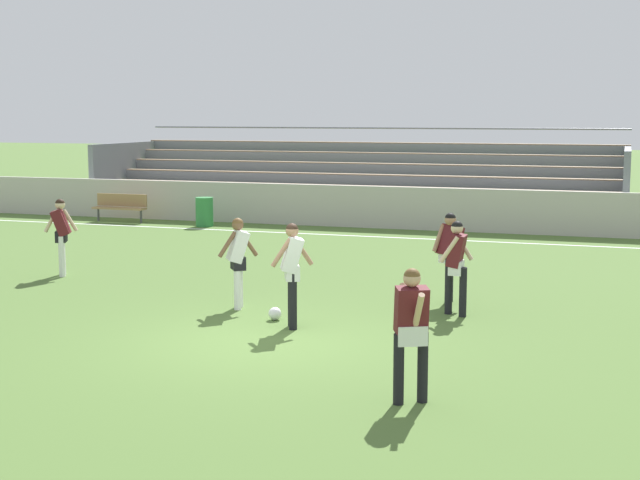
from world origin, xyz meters
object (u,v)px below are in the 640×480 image
Objects in this scene: player_white_trailing_run at (292,266)px; player_dark_wide_left at (456,260)px; player_dark_overlapping at (411,324)px; soccer_ball at (275,314)px; player_dark_pressing_high at (450,250)px; bench_near_wall_gap at (120,205)px; bleacher_stand at (354,178)px; player_white_on_ball at (238,255)px; player_dark_deep_cover at (61,230)px; trash_bin at (204,212)px.

player_white_trailing_run is 2.95m from player_dark_wide_left.
player_dark_overlapping is 4.93m from soccer_ball.
soccer_ball is (-2.54, -2.30, -0.89)m from player_dark_pressing_high.
player_dark_overlapping is 7.52× the size of soccer_ball.
player_white_trailing_run is (10.33, -12.05, 0.49)m from bench_near_wall_gap.
bleacher_stand is 10.92× the size of player_dark_overlapping.
player_white_trailing_run is (1.44, -1.13, 0.06)m from player_white_on_ball.
bleacher_stand is 10.86× the size of player_dark_deep_cover.
bleacher_stand is 20.07× the size of trash_bin.
player_white_trailing_run is at bearing -37.95° from player_white_on_ball.
bench_near_wall_gap is at bearing 176.55° from trash_bin.
player_dark_pressing_high is at bearing 107.02° from player_dark_wide_left.
trash_bin is 0.54× the size of player_dark_pressing_high.
soccer_ball is (-3.18, 3.66, -0.87)m from player_dark_overlapping.
player_dark_wide_left is (12.69, -10.27, 0.43)m from bench_near_wall_gap.
bleacher_stand is at bearing 98.79° from player_white_on_ball.
player_dark_pressing_high is at bearing -66.98° from bleacher_stand.
player_dark_deep_cover reaches higher than trash_bin.
player_white_trailing_run is (7.27, -11.87, 0.58)m from trash_bin.
player_dark_deep_cover is at bearing -100.55° from bleacher_stand.
bench_near_wall_gap is 8.18× the size of soccer_ball.
player_white_on_ball is at bearing -81.21° from bleacher_stand.
bench_near_wall_gap is at bearing 129.13° from player_white_on_ball.
player_dark_pressing_high reaches higher than soccer_ball.
player_white_on_ball is 6.00m from player_dark_overlapping.
bench_near_wall_gap is 3.07m from trash_bin.
bleacher_stand is at bearing 103.00° from player_white_trailing_run.
player_dark_pressing_high is (-0.64, 5.96, 0.02)m from player_dark_overlapping.
player_dark_pressing_high is (9.33, -9.12, 0.55)m from trash_bin.
bleacher_stand is 7.98m from bench_near_wall_gap.
bench_near_wall_gap is at bearing 130.33° from soccer_ball.
bleacher_stand is 20.90m from player_dark_overlapping.
bleacher_stand is 10.76× the size of player_dark_pressing_high.
soccer_ball is at bearing -23.30° from player_dark_deep_cover.
player_white_trailing_run is 7.83× the size of soccer_ball.
bench_near_wall_gap is 20.08m from player_dark_overlapping.
trash_bin is 4.09× the size of soccer_ball.
bench_near_wall_gap is at bearing 143.09° from player_dark_pressing_high.
player_dark_pressing_high is (2.06, 2.74, -0.03)m from player_white_trailing_run.
player_white_on_ball is 0.95× the size of player_white_trailing_run.
bleacher_stand reaches higher than player_dark_wide_left.
player_white_on_ball is (2.40, -15.51, -0.30)m from bleacher_stand.
player_dark_wide_left is (0.29, -0.96, -0.02)m from player_dark_pressing_high.
trash_bin reaches higher than soccer_ball.
bench_near_wall_gap is 15.51m from player_dark_pressing_high.
trash_bin is (-3.43, -4.77, -0.82)m from bleacher_stand.
bench_near_wall_gap is (-6.49, -4.58, -0.72)m from bleacher_stand.
player_dark_wide_left is at bearing -46.34° from trash_bin.
trash_bin is 13.06m from player_dark_pressing_high.
player_dark_overlapping is 5.01m from player_dark_wide_left.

